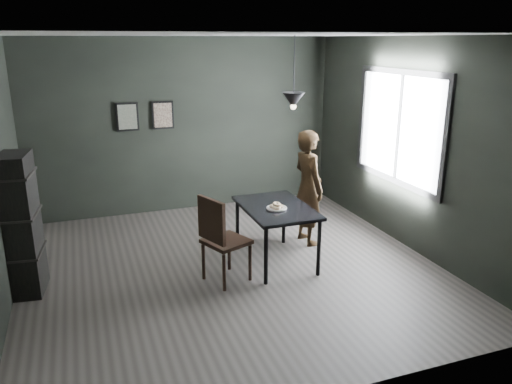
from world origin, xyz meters
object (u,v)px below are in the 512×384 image
object	(u,v)px
cafe_table	(276,212)
pendant_lamp	(293,100)
wood_chair	(220,235)
shelf_unit	(23,225)
white_plate	(277,209)
woman	(308,187)

from	to	relation	value
cafe_table	pendant_lamp	distance (m)	1.41
cafe_table	wood_chair	size ratio (longest dim) A/B	1.13
shelf_unit	cafe_table	bearing A→B (deg)	2.83
white_plate	woman	bearing A→B (deg)	38.86
woman	wood_chair	size ratio (longest dim) A/B	1.51
wood_chair	pendant_lamp	size ratio (longest dim) A/B	1.22
pendant_lamp	woman	bearing A→B (deg)	41.24
woman	pendant_lamp	size ratio (longest dim) A/B	1.85
woman	cafe_table	bearing A→B (deg)	119.84
white_plate	shelf_unit	distance (m)	2.90
woman	shelf_unit	bearing A→B (deg)	88.79
wood_chair	shelf_unit	bearing A→B (deg)	143.32
white_plate	woman	world-z (taller)	woman
woman	shelf_unit	xyz separation A→B (m)	(-3.58, -0.24, -0.00)
white_plate	wood_chair	xyz separation A→B (m)	(-0.79, -0.21, -0.15)
pendant_lamp	wood_chair	bearing A→B (deg)	-158.92
cafe_table	pendant_lamp	size ratio (longest dim) A/B	1.39
white_plate	woman	xyz separation A→B (m)	(0.70, 0.56, 0.04)
cafe_table	shelf_unit	distance (m)	2.93
shelf_unit	white_plate	bearing A→B (deg)	0.81
cafe_table	shelf_unit	world-z (taller)	shelf_unit
cafe_table	pendant_lamp	xyz separation A→B (m)	(0.25, 0.10, 1.38)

